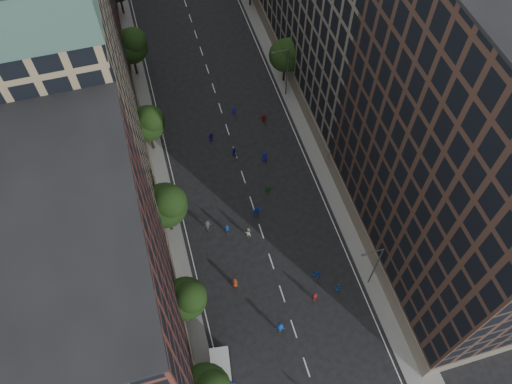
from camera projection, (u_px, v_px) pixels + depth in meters
ground at (228, 132)px, 74.40m from camera, size 240.00×240.00×0.00m
sidewalk_left at (141, 112)px, 76.47m from camera, size 4.00×105.00×0.15m
sidewalk_right at (289, 82)px, 80.11m from camera, size 4.00×105.00×0.15m
bldg_left_a at (92, 312)px, 43.68m from camera, size 14.00×22.00×30.00m
bldg_left_b at (65, 102)px, 54.67m from camera, size 14.00×26.00×34.00m
bldg_left_c at (60, 0)px, 69.32m from camera, size 14.00×20.00×28.00m
bldg_right_a at (469, 160)px, 49.03m from camera, size 14.00×30.00×36.00m
tree_left_1 at (187, 298)px, 54.29m from camera, size 4.80×4.80×8.21m
tree_left_2 at (166, 204)px, 59.94m from camera, size 5.60×5.60×9.45m
tree_left_3 at (148, 122)px, 67.79m from camera, size 5.00×5.00×8.58m
tree_left_4 at (131, 45)px, 75.99m from camera, size 5.40×5.40×9.08m
tree_right_a at (287, 54)px, 75.55m from camera, size 5.00×5.00×8.39m
streetlamp_near at (375, 265)px, 56.87m from camera, size 2.64×0.22×9.06m
streetlamp_far at (286, 70)px, 74.28m from camera, size 2.64×0.22×9.06m
cargo_van at (221, 371)px, 54.17m from camera, size 2.83×4.95×2.50m
skater_2 at (337, 288)px, 59.91m from camera, size 0.99×0.88×1.71m
skater_3 at (280, 328)px, 57.14m from camera, size 1.36×1.01×1.87m
skater_4 at (232, 384)px, 53.74m from camera, size 1.17×0.62×1.91m
skater_5 at (317, 276)px, 60.90m from camera, size 1.45×0.91×1.50m
skater_6 at (235, 283)px, 60.26m from camera, size 0.96×0.75×1.74m
skater_7 at (315, 297)px, 59.31m from camera, size 0.63×0.42×1.73m
skater_8 at (248, 232)px, 64.06m from camera, size 0.97×0.83×1.74m
skater_9 at (207, 226)px, 64.53m from camera, size 1.36×0.99×1.90m
skater_10 at (268, 190)px, 67.56m from camera, size 1.17×0.82×1.84m
skater_11 at (256, 211)px, 65.74m from camera, size 1.76×0.67×1.86m
skater_12 at (264, 157)px, 70.72m from camera, size 0.95×0.68×1.82m
skater_13 at (227, 229)px, 64.33m from camera, size 0.66×0.45×1.78m
skater_14 at (234, 152)px, 71.25m from camera, size 1.01×0.91×1.70m
skater_15 at (234, 112)px, 75.56m from camera, size 1.03×0.60×1.58m
skater_16 at (211, 138)px, 72.64m from camera, size 1.15×0.69×1.83m
skater_17 at (264, 119)px, 74.81m from camera, size 1.54×0.82×1.59m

